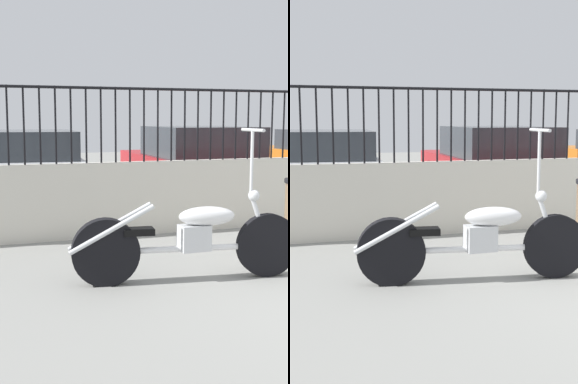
% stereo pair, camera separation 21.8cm
% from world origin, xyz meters
% --- Properties ---
extents(low_wall, '(10.41, 0.18, 0.95)m').
position_xyz_m(low_wall, '(0.00, 3.05, 0.47)').
color(low_wall, beige).
rests_on(low_wall, ground_plane).
extents(fence_railing, '(10.41, 0.04, 0.94)m').
position_xyz_m(fence_railing, '(0.00, 3.05, 1.56)').
color(fence_railing, black).
rests_on(fence_railing, low_wall).
extents(motorcycle_white, '(2.18, 0.61, 1.41)m').
position_xyz_m(motorcycle_white, '(-2.28, 0.97, 0.38)').
color(motorcycle_white, black).
rests_on(motorcycle_white, ground_plane).
extents(car_silver, '(2.19, 4.54, 1.31)m').
position_xyz_m(car_silver, '(-3.11, 5.61, 0.67)').
color(car_silver, black).
rests_on(car_silver, ground_plane).
extents(car_red, '(2.15, 4.69, 1.36)m').
position_xyz_m(car_red, '(0.02, 5.60, 0.68)').
color(car_red, black).
rests_on(car_red, ground_plane).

